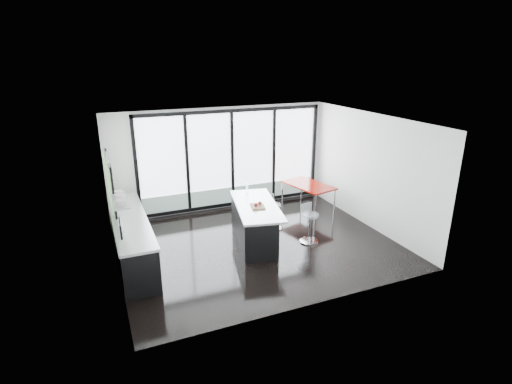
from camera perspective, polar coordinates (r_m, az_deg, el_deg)
name	(u,v)px	position (r m, az deg, el deg)	size (l,w,h in m)	color
floor	(257,244)	(9.17, 0.15, -7.45)	(6.00, 5.00, 0.00)	black
ceiling	(257,121)	(8.30, 0.17, 10.09)	(6.00, 5.00, 0.00)	white
wall_back	(231,163)	(10.97, -3.58, 4.13)	(6.00, 0.09, 2.80)	silver
wall_front	(317,230)	(6.56, 8.76, -5.45)	(6.00, 0.00, 2.80)	silver
wall_left	(111,193)	(8.23, -20.06, -0.08)	(0.26, 5.00, 2.80)	silver
wall_right	(370,171)	(10.14, 15.99, 2.91)	(0.00, 5.00, 2.80)	silver
counter_cabinets	(132,239)	(8.76, -17.34, -6.37)	(0.69, 3.24, 1.36)	black
island	(253,222)	(9.16, -0.39, -4.37)	(1.35, 2.31, 1.15)	black
bar_stool_near	(310,228)	(9.22, 7.69, -5.10)	(0.44, 0.44, 0.70)	silver
bar_stool_far	(273,216)	(9.81, 2.46, -3.51)	(0.41, 0.41, 0.66)	silver
red_table	(308,197)	(11.02, 7.40, -0.78)	(0.81, 1.42, 0.76)	maroon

